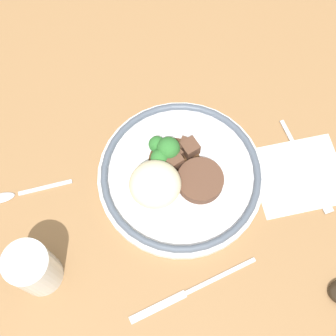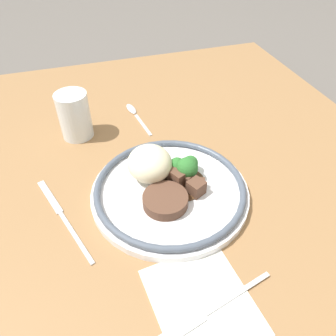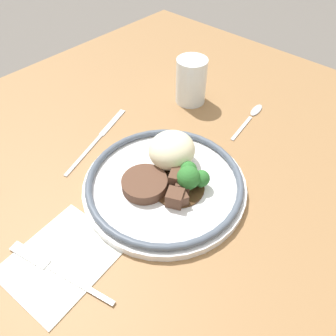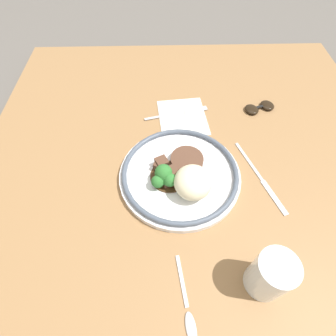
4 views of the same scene
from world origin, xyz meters
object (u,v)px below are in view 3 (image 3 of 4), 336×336
Objects in this scene: juice_glass at (191,83)px; fork at (50,267)px; knife at (99,137)px; spoon at (253,114)px; plate at (167,178)px.

juice_glass is 0.56× the size of fork.
knife is at bearing 166.90° from juice_glass.
juice_glass is 0.15m from spoon.
juice_glass is at bearing 30.82° from plate.
spoon is at bearing -105.91° from fork.
knife is (0.23, 0.17, -0.00)m from fork.
knife is at bearing -67.12° from fork.
fork is at bearing -162.42° from knife.
fork is at bearing -165.48° from juice_glass.
plate reaches higher than knife.
juice_glass is 0.69× the size of spoon.
juice_glass is at bearing -89.18° from fork.
fork reaches higher than knife.
spoon is (0.28, -0.00, -0.02)m from plate.
plate is at bearing -110.00° from knife.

